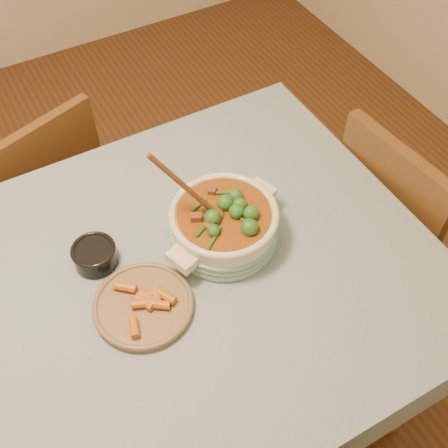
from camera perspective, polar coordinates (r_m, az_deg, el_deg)
name	(u,v)px	position (r m, az deg, el deg)	size (l,w,h in m)	color
floor	(145,418)	(2.08, -8.07, -18.92)	(4.50, 4.50, 0.00)	#442813
dining_table	(116,325)	(1.48, -10.92, -10.03)	(1.68, 1.08, 0.76)	brown
stew_casserole	(224,223)	(1.44, -0.04, 0.13)	(0.36, 0.35, 0.33)	beige
condiment_bowl	(94,255)	(1.46, -13.02, -3.04)	(0.12, 0.12, 0.06)	black
fried_plate	(143,304)	(1.38, -8.21, -8.09)	(0.26, 0.26, 0.04)	brown
chair_far	(47,184)	(2.13, -17.57, 3.85)	(0.47, 0.47, 0.80)	brown
chair_right	(398,220)	(1.96, 17.26, 0.38)	(0.44, 0.44, 0.87)	brown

